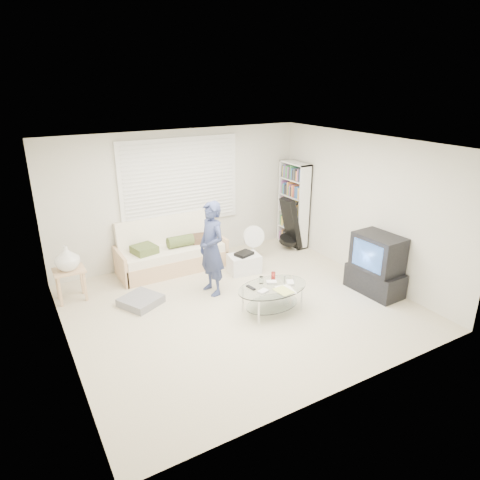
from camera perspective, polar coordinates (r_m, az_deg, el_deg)
ground at (r=6.78m, az=-0.06°, el=-8.86°), size 5.00×5.00×0.00m
room_shell at (r=6.54m, az=-2.16°, el=5.50°), size 5.02×4.52×2.51m
window_blinds at (r=8.08m, az=-7.91°, el=7.69°), size 2.32×0.08×1.62m
futon_sofa at (r=8.03m, az=-9.15°, el=-1.73°), size 1.97×0.80×0.96m
grey_floor_pillow at (r=6.99m, az=-13.08°, el=-7.89°), size 0.74×0.74×0.12m
side_table at (r=7.20m, az=-22.03°, el=-2.53°), size 0.47×0.38×0.93m
bookshelf at (r=9.01m, az=7.15°, el=4.71°), size 0.28×0.74×1.77m
guitar_case at (r=8.86m, az=6.74°, el=1.70°), size 0.42×0.40×1.07m
floor_fan at (r=8.28m, az=1.69°, el=-0.02°), size 0.44×0.29×0.71m
storage_bin at (r=7.84m, az=0.55°, el=-3.10°), size 0.61×0.46×0.39m
tv_unit at (r=7.36m, az=17.72°, el=-3.19°), size 0.55×0.94×1.00m
coffee_table at (r=6.51m, az=4.37°, el=-6.85°), size 1.14×0.74×0.54m
standing_person at (r=6.89m, az=-3.80°, el=-1.16°), size 0.43×0.61×1.56m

